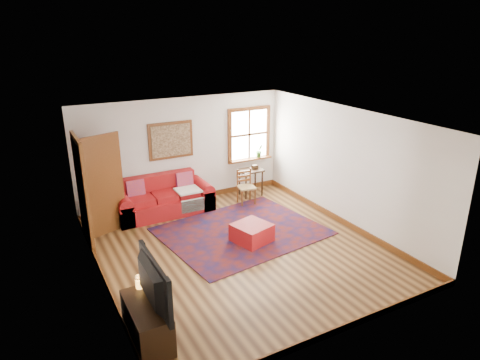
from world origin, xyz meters
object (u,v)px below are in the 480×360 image
red_ottoman (252,233)px  ladder_back_chair (245,185)px  side_table (251,174)px  red_leather_sofa (163,201)px  media_cabinet (147,322)px

red_ottoman → ladder_back_chair: (0.85, 1.78, 0.26)m
red_ottoman → side_table: side_table is taller
red_leather_sofa → ladder_back_chair: (1.90, -0.39, 0.17)m
red_leather_sofa → side_table: (2.26, -0.01, 0.27)m
side_table → media_cabinet: side_table is taller
ladder_back_chair → side_table: bearing=46.4°
ladder_back_chair → media_cabinet: 4.97m
red_leather_sofa → media_cabinet: (-1.57, -3.94, -0.00)m
side_table → media_cabinet: bearing=-134.3°
side_table → ladder_back_chair: 0.54m
red_ottoman → side_table: size_ratio=0.96×
red_ottoman → side_table: (1.21, 2.16, 0.37)m
ladder_back_chair → media_cabinet: ladder_back_chair is taller
media_cabinet → red_leather_sofa: bearing=68.3°
red_ottoman → media_cabinet: size_ratio=0.64×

